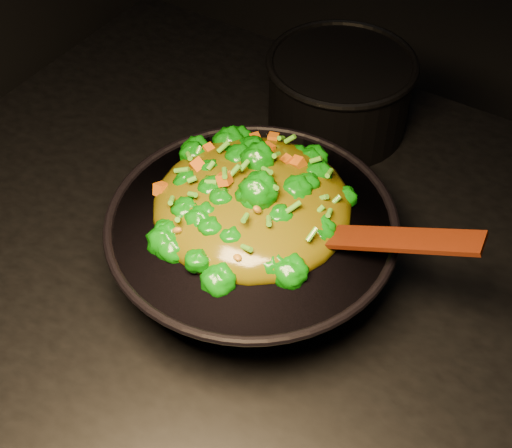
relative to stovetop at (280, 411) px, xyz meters
The scene contains 5 objects.
stovetop is the anchor object (origin of this frame).
wok 0.50m from the stovetop, 115.46° to the right, with size 0.36×0.36×0.10m, color black, non-canonical shape.
stir_fry 0.60m from the stovetop, 137.18° to the right, with size 0.25×0.25×0.09m, color #0B6106, non-canonical shape.
spatula 0.61m from the stovetop, 13.21° to the right, with size 0.24×0.04×0.01m, color #381807.
back_pot 0.59m from the stovetop, 104.65° to the left, with size 0.22×0.22×0.13m, color black.
Camera 1 is at (0.30, -0.57, 1.65)m, focal length 50.00 mm.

